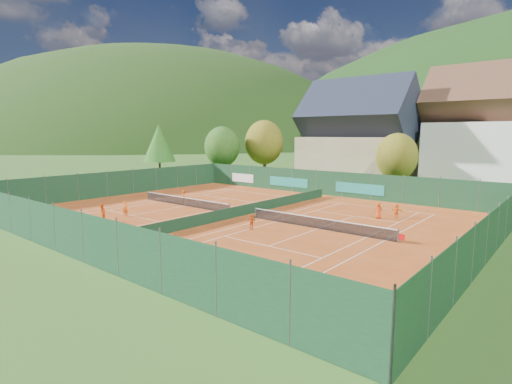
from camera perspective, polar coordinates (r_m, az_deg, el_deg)
The scene contains 29 objects.
ground at distance 36.79m, azimuth -1.98°, elevation -3.46°, with size 600.00×600.00×0.00m, color #2C561A.
clay_pad at distance 36.78m, azimuth -1.98°, elevation -3.42°, with size 40.00×32.00×0.01m, color #A44318.
court_markings_left at distance 42.41m, azimuth -10.12°, elevation -1.97°, with size 11.03×23.83×0.00m.
court_markings_right at distance 32.17m, azimuth 8.80°, elevation -5.21°, with size 11.03×23.83×0.00m.
tennis_net_left at distance 42.21m, azimuth -10.00°, elevation -1.33°, with size 13.30×0.10×1.02m.
tennis_net_right at distance 31.98m, azimuth 9.06°, elevation -4.39°, with size 13.30×0.10×1.02m.
court_divider at distance 36.68m, azimuth -1.99°, elevation -2.67°, with size 0.03×28.80×1.00m.
fence_north at distance 49.74m, azimuth 9.90°, elevation 1.23°, with size 40.00×0.10×3.00m.
fence_south at distance 26.94m, azimuth -25.26°, elevation -5.32°, with size 40.00×0.04×3.00m.
fence_west at distance 51.84m, azimuth -18.81°, elevation 1.23°, with size 0.04×32.00×3.00m.
fence_east at distance 27.95m, azimuth 30.67°, elevation -5.25°, with size 0.09×32.00×3.00m.
chalet at distance 63.00m, azimuth 14.35°, elevation 7.26°, with size 16.20×12.00×16.00m.
hotel_block_a at distance 63.46m, azimuth 32.63°, elevation 6.92°, with size 21.60×11.00×17.25m.
tree_west_front at distance 65.69m, azimuth -4.87°, elevation 6.45°, with size 5.72×5.72×8.69m.
tree_west_mid at distance 67.53m, azimuth 1.17°, elevation 7.10°, with size 6.44×6.44×9.78m.
tree_west_back at distance 77.52m, azimuth 1.36°, elevation 7.75°, with size 5.60×5.60×10.00m.
tree_center at distance 52.20m, azimuth 19.48°, elevation 4.79°, with size 5.01×5.01×7.60m.
tree_west_side at distance 64.89m, azimuth -13.69°, elevation 6.81°, with size 5.04×5.04×9.00m.
ball_hopper at distance 20.88m, azimuth -4.50°, elevation -11.07°, with size 0.34×0.34×0.80m.
loose_ball_0 at distance 42.61m, azimuth -17.75°, elevation -2.16°, with size 0.07×0.07×0.07m, color #CCD833.
loose_ball_1 at distance 24.92m, azimuth -11.77°, elevation -9.25°, with size 0.07×0.07×0.07m, color #CCD833.
loose_ball_2 at distance 38.42m, azimuth 5.79°, elevation -2.91°, with size 0.07×0.07×0.07m, color #CCD833.
loose_ball_3 at distance 43.34m, azimuth -0.51°, elevation -1.59°, with size 0.07×0.07×0.07m, color #CCD833.
player_left_near at distance 38.31m, azimuth -18.17°, elevation -2.27°, with size 0.53×0.35×1.45m, color orange.
player_left_mid at distance 36.92m, azimuth -21.17°, elevation -2.75°, with size 0.74×0.57×1.52m, color #FF5D16.
player_left_far at distance 44.16m, azimuth -10.23°, elevation -0.61°, with size 0.96×0.55×1.48m, color #D14A12.
player_right_near at distance 31.47m, azimuth -0.67°, elevation -4.31°, with size 0.71×0.30×1.21m, color #D35412.
player_right_far_a at distance 37.03m, azimuth 17.09°, elevation -2.56°, with size 0.72×0.47×1.47m, color #D24212.
player_right_far_b at distance 38.01m, azimuth 19.43°, elevation -2.56°, with size 1.16×0.37×1.25m, color orange.
Camera 1 is at (23.87, -26.97, 7.47)m, focal length 28.00 mm.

